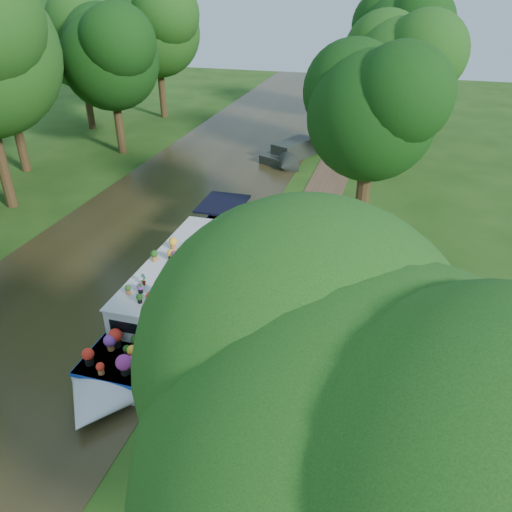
# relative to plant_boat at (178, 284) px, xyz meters

# --- Properties ---
(ground) EXTENTS (100.00, 100.00, 0.00)m
(ground) POSITION_rel_plant_boat_xyz_m (2.25, 1.95, -0.85)
(ground) COLOR #1F4511
(ground) RESTS_ON ground
(canal_water) EXTENTS (10.00, 100.00, 0.02)m
(canal_water) POSITION_rel_plant_boat_xyz_m (-3.75, 1.95, -0.84)
(canal_water) COLOR #2C2713
(canal_water) RESTS_ON ground
(towpath) EXTENTS (2.20, 100.00, 0.03)m
(towpath) POSITION_rel_plant_boat_xyz_m (3.45, 1.95, -0.84)
(towpath) COLOR #513926
(towpath) RESTS_ON ground
(plant_boat) EXTENTS (2.29, 13.52, 2.29)m
(plant_boat) POSITION_rel_plant_boat_xyz_m (0.00, 0.00, 0.00)
(plant_boat) COLOR silver
(plant_boat) RESTS_ON canal_water
(tree_near_overhang) EXTENTS (5.52, 5.28, 8.99)m
(tree_near_overhang) POSITION_rel_plant_boat_xyz_m (6.04, 5.02, 5.75)
(tree_near_overhang) COLOR #332411
(tree_near_overhang) RESTS_ON ground
(tree_near_mid) EXTENTS (6.90, 6.60, 9.40)m
(tree_near_mid) POSITION_rel_plant_boat_xyz_m (6.73, 17.04, 5.58)
(tree_near_mid) COLOR #332411
(tree_near_mid) RESTS_ON ground
(tree_near_far) EXTENTS (7.59, 7.26, 10.30)m
(tree_near_far) POSITION_rel_plant_boat_xyz_m (6.23, 28.04, 6.20)
(tree_near_far) COLOR #332411
(tree_near_far) RESTS_ON ground
(tree_near_behind) EXTENTS (6.44, 6.16, 8.68)m
(tree_near_behind) POSITION_rel_plant_boat_xyz_m (7.23, -9.97, 5.06)
(tree_near_behind) COLOR #332411
(tree_near_behind) RESTS_ON ground
(tree_far_c) EXTENTS (7.13, 6.82, 9.59)m
(tree_far_c) POSITION_rel_plant_boat_xyz_m (-11.27, 16.04, 5.67)
(tree_far_c) COLOR #332411
(tree_far_c) RESTS_ON ground
(tree_far_d) EXTENTS (8.05, 7.70, 10.85)m
(tree_far_d) POSITION_rel_plant_boat_xyz_m (-12.77, 26.05, 6.55)
(tree_far_d) COLOR #332411
(tree_far_d) RESTS_ON ground
(tree_far_g) EXTENTS (7.36, 7.04, 9.95)m
(tree_far_g) POSITION_rel_plant_boat_xyz_m (-15.27, 11.04, 5.93)
(tree_far_g) COLOR #332411
(tree_far_g) RESTS_ON ground
(tree_far_h) EXTENTS (7.82, 7.48, 10.49)m
(tree_far_h) POSITION_rel_plant_boat_xyz_m (-16.77, 21.05, 6.28)
(tree_far_h) COLOR #332411
(tree_far_h) RESTS_ON ground
(second_boat) EXTENTS (3.86, 6.56, 1.19)m
(second_boat) POSITION_rel_plant_boat_xyz_m (0.50, 17.99, -0.37)
(second_boat) COLOR #222721
(second_boat) RESTS_ON canal_water
(sandwich_board) EXTENTS (0.66, 0.55, 1.02)m
(sandwich_board) POSITION_rel_plant_boat_xyz_m (2.70, -6.06, -0.36)
(sandwich_board) COLOR #AC0C10
(sandwich_board) RESTS_ON towpath
(pedestrian_pink) EXTENTS (0.64, 0.47, 1.60)m
(pedestrian_pink) POSITION_rel_plant_boat_xyz_m (3.50, 22.03, -0.02)
(pedestrian_pink) COLOR #D3566E
(pedestrian_pink) RESTS_ON towpath
(pedestrian_dark) EXTENTS (0.84, 0.69, 1.59)m
(pedestrian_dark) POSITION_rel_plant_boat_xyz_m (2.96, 21.72, -0.03)
(pedestrian_dark) COLOR black
(pedestrian_dark) RESTS_ON towpath
(verge_plant) EXTENTS (0.47, 0.44, 0.43)m
(verge_plant) POSITION_rel_plant_boat_xyz_m (1.94, 6.95, -0.64)
(verge_plant) COLOR #2E651E
(verge_plant) RESTS_ON ground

